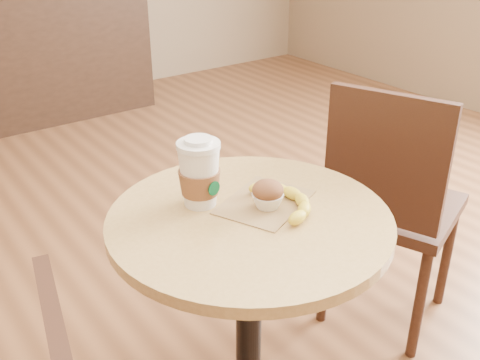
{
  "coord_description": "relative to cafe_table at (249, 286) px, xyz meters",
  "views": [
    {
      "loc": [
        -0.84,
        -0.91,
        1.44
      ],
      "look_at": [
        -0.12,
        0.08,
        0.83
      ],
      "focal_mm": 42.0,
      "sensor_mm": 36.0,
      "label": 1
    }
  ],
  "objects": [
    {
      "name": "chair_right",
      "position": [
        0.69,
        0.11,
        -0.02
      ],
      "size": [
        0.53,
        0.53,
        0.93
      ],
      "rotation": [
        0.0,
        0.0,
        1.94
      ],
      "color": "#351D12",
      "rests_on": "ground"
    },
    {
      "name": "cafe_table",
      "position": [
        0.0,
        0.0,
        0.0
      ],
      "size": [
        0.7,
        0.7,
        0.75
      ],
      "color": "black",
      "rests_on": "ground"
    },
    {
      "name": "kraft_bag",
      "position": [
        0.07,
        0.03,
        0.22
      ],
      "size": [
        0.29,
        0.26,
        0.0
      ],
      "primitive_type": "cube",
      "rotation": [
        0.0,
        0.0,
        0.41
      ],
      "color": "olive",
      "rests_on": "cafe_table"
    },
    {
      "name": "banana",
      "position": [
        0.1,
        -0.02,
        0.24
      ],
      "size": [
        0.18,
        0.25,
        0.03
      ],
      "primitive_type": null,
      "rotation": [
        0.0,
        0.0,
        -0.22
      ],
      "color": "yellow",
      "rests_on": "kraft_bag"
    },
    {
      "name": "muffin",
      "position": [
        0.06,
        0.0,
        0.25
      ],
      "size": [
        0.08,
        0.08,
        0.07
      ],
      "color": "white",
      "rests_on": "kraft_bag"
    },
    {
      "name": "coffee_cup",
      "position": [
        -0.07,
        0.12,
        0.3
      ],
      "size": [
        0.11,
        0.11,
        0.18
      ],
      "rotation": [
        0.0,
        0.0,
        0.17
      ],
      "color": "white",
      "rests_on": "cafe_table"
    }
  ]
}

